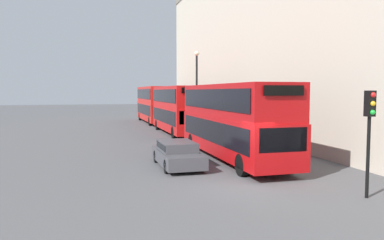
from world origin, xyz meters
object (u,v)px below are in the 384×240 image
bus_second_in_queue (177,108)px  car_dark_sedan (177,153)px  traffic_light (370,121)px  bus_third_in_queue (154,103)px  pedestrian (185,119)px  bus_leading (232,118)px

bus_second_in_queue → car_dark_sedan: bearing=-103.2°
car_dark_sedan → traffic_light: size_ratio=1.15×
bus_third_in_queue → pedestrian: size_ratio=6.58×
bus_third_in_queue → car_dark_sedan: size_ratio=2.63×
bus_third_in_queue → pedestrian: 6.74m
bus_leading → pedestrian: size_ratio=6.56×
bus_leading → pedestrian: bus_leading is taller
bus_third_in_queue → traffic_light: bearing=-87.0°
bus_third_in_queue → car_dark_sedan: 27.12m
bus_second_in_queue → car_dark_sedan: (-3.40, -14.47, -1.65)m
traffic_light → pedestrian: bearing=88.8°
traffic_light → pedestrian: size_ratio=2.17×
bus_third_in_queue → bus_leading: bearing=-90.0°
bus_leading → bus_second_in_queue: 13.22m
bus_third_in_queue → pedestrian: bearing=-68.8°
traffic_light → bus_third_in_queue: bearing=93.0°
bus_leading → bus_third_in_queue: 25.60m
pedestrian → bus_second_in_queue: bearing=-110.7°
bus_leading → traffic_light: (1.77, -8.45, 0.43)m
bus_leading → traffic_light: bearing=-78.2°
bus_second_in_queue → bus_third_in_queue: (-0.00, 12.38, 0.07)m
bus_second_in_queue → bus_third_in_queue: size_ratio=0.93×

